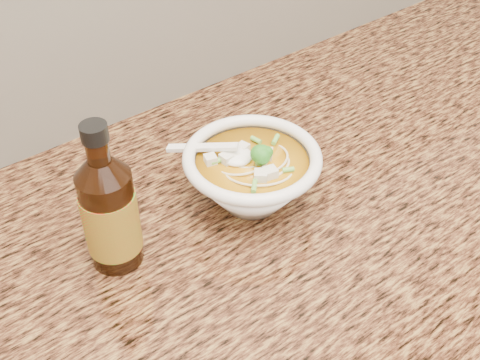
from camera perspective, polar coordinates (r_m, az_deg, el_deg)
counter_slab at (r=0.78m, az=-4.24°, el=-7.59°), size 4.00×0.68×0.04m
soup_bowl at (r=0.80m, az=1.14°, el=0.33°), size 0.18×0.19×0.10m
hot_sauce_bottle at (r=0.71m, az=-12.24°, el=-3.07°), size 0.07×0.07×0.20m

